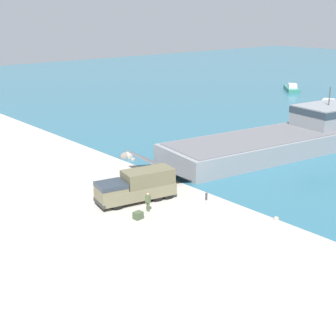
{
  "coord_description": "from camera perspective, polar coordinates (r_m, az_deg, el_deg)",
  "views": [
    {
      "loc": [
        33.5,
        -25.61,
        16.57
      ],
      "look_at": [
        0.78,
        3.09,
        2.08
      ],
      "focal_mm": 50.0,
      "sensor_mm": 36.0,
      "label": 1
    }
  ],
  "objects": [
    {
      "name": "moored_boat_a",
      "position": [
        108.83,
        14.85,
        9.36
      ],
      "size": [
        7.0,
        7.11,
        1.68
      ],
      "rotation": [
        0.0,
        0.0,
        0.77
      ],
      "color": "#2D7060",
      "rests_on": "ground_plane"
    },
    {
      "name": "shoreline_rock_d",
      "position": [
        55.44,
        -4.29,
        0.98
      ],
      "size": [
        0.66,
        0.66,
        0.66
      ],
      "primitive_type": "sphere",
      "color": "gray",
      "rests_on": "ground_plane"
    },
    {
      "name": "shoreline_rock_c",
      "position": [
        40.73,
        13.04,
        -6.1
      ],
      "size": [
        0.51,
        0.51,
        0.51
      ],
      "primitive_type": "sphere",
      "color": "gray",
      "rests_on": "ground_plane"
    },
    {
      "name": "moored_boat_b",
      "position": [
        90.13,
        18.9,
        7.21
      ],
      "size": [
        4.69,
        6.83,
        1.71
      ],
      "rotation": [
        0.0,
        0.0,
        3.47
      ],
      "color": "#B22323",
      "rests_on": "ground_plane"
    },
    {
      "name": "mooring_bollard",
      "position": [
        43.61,
        4.7,
        -3.42
      ],
      "size": [
        0.23,
        0.23,
        0.73
      ],
      "color": "#333338",
      "rests_on": "ground_plane"
    },
    {
      "name": "ground_plane",
      "position": [
        45.31,
        -3.6,
        -3.07
      ],
      "size": [
        240.0,
        240.0,
        0.0
      ],
      "primitive_type": "plane",
      "color": "#9E998E"
    },
    {
      "name": "soldier_on_ramp",
      "position": [
        40.82,
        -2.47,
        -4.01
      ],
      "size": [
        0.49,
        0.34,
        1.75
      ],
      "rotation": [
        0.0,
        0.0,
        1.82
      ],
      "color": "#475638",
      "rests_on": "ground_plane"
    },
    {
      "name": "cargo_crate",
      "position": [
        39.73,
        -3.67,
        -5.78
      ],
      "size": [
        0.67,
        0.79,
        0.62
      ],
      "primitive_type": "cube",
      "rotation": [
        0.0,
        0.0,
        0.07
      ],
      "color": "#3D4C33",
      "rests_on": "ground_plane"
    },
    {
      "name": "landing_craft",
      "position": [
        60.35,
        13.98,
        3.69
      ],
      "size": [
        12.86,
        33.39,
        7.43
      ],
      "rotation": [
        0.0,
        0.0,
        -0.16
      ],
      "color": "gray",
      "rests_on": "ground_plane"
    },
    {
      "name": "shoreline_rock_b",
      "position": [
        56.56,
        -4.89,
        1.31
      ],
      "size": [
        1.39,
        1.39,
        1.39
      ],
      "primitive_type": "sphere",
      "color": "gray",
      "rests_on": "ground_plane"
    },
    {
      "name": "shoreline_rock_a",
      "position": [
        56.44,
        -5.26,
        1.27
      ],
      "size": [
        1.33,
        1.33,
        1.33
      ],
      "primitive_type": "sphere",
      "color": "#66605B",
      "rests_on": "ground_plane"
    },
    {
      "name": "military_truck",
      "position": [
        42.99,
        -3.82,
        -2.2
      ],
      "size": [
        3.9,
        7.73,
        2.86
      ],
      "rotation": [
        0.0,
        0.0,
        -1.79
      ],
      "color": "#6B664C",
      "rests_on": "ground_plane"
    }
  ]
}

